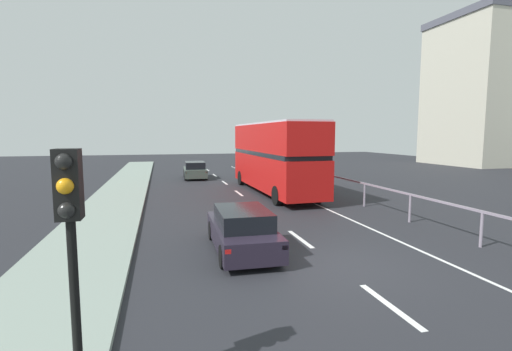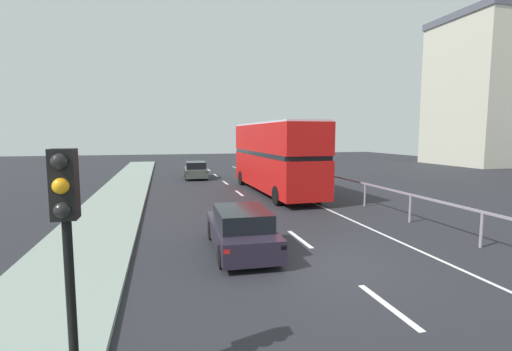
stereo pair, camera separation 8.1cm
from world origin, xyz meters
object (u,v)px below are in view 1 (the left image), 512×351
Objects in this scene: double_decker_bus_red at (274,156)px; traffic_signal_pole at (70,214)px; sedan_car_ahead at (195,170)px; hatchback_car_near at (242,230)px.

traffic_signal_pole is (-7.89, -16.60, 0.30)m from double_decker_bus_red.
hatchback_car_near is at bearing -88.87° from sedan_car_ahead.
double_decker_bus_red is 2.59× the size of sedan_car_ahead.
sedan_car_ahead is at bearing 90.50° from hatchback_car_near.
double_decker_bus_red is 11.70m from hatchback_car_near.
double_decker_bus_red is at bearing -63.50° from sedan_car_ahead.
double_decker_bus_red reaches higher than traffic_signal_pole.
sedan_car_ahead is (-4.04, 8.90, -1.64)m from double_decker_bus_red.
double_decker_bus_red is 18.38m from traffic_signal_pole.
double_decker_bus_red is 2.58× the size of hatchback_car_near.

